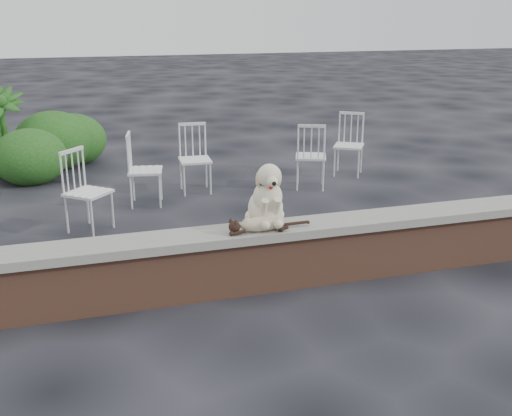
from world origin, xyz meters
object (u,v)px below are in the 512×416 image
object	(u,v)px
chair_b	(195,159)
chair_e	(145,169)
dog	(266,193)
chair_a	(88,191)
chair_d	(349,145)
chair_c	(311,155)
potted_plant_b	(2,132)
cat	(262,223)

from	to	relation	value
chair_b	chair_e	bearing A→B (deg)	-149.21
dog	chair_a	distance (m)	2.47
chair_d	chair_a	distance (m)	4.14
chair_c	dog	bearing A→B (deg)	82.66
chair_d	chair_a	world-z (taller)	same
dog	chair_e	xyz separation A→B (m)	(-0.75, 2.74, -0.41)
chair_d	chair_e	distance (m)	3.20
chair_e	potted_plant_b	xyz separation A→B (m)	(-1.88, 2.12, 0.19)
chair_a	potted_plant_b	world-z (taller)	potted_plant_b
dog	chair_b	size ratio (longest dim) A/B	0.64
cat	chair_e	xyz separation A→B (m)	(-0.67, 2.89, -0.19)
chair_d	chair_e	world-z (taller)	same
dog	cat	bearing A→B (deg)	-114.83
cat	chair_c	world-z (taller)	chair_c
chair_d	chair_b	distance (m)	2.43
chair_b	potted_plant_b	xyz separation A→B (m)	(-2.61, 1.74, 0.19)
cat	chair_b	xyz separation A→B (m)	(0.05, 3.27, -0.19)
chair_c	chair_d	bearing A→B (deg)	-127.49
dog	chair_c	size ratio (longest dim) A/B	0.64
cat	chair_e	size ratio (longest dim) A/B	0.95
chair_c	chair_a	bearing A→B (deg)	38.46
chair_d	dog	bearing A→B (deg)	-93.05
chair_b	chair_c	xyz separation A→B (m)	(1.61, -0.26, 0.00)
cat	potted_plant_b	world-z (taller)	potted_plant_b
chair_d	chair_c	bearing A→B (deg)	-116.56
chair_b	potted_plant_b	world-z (taller)	potted_plant_b
dog	potted_plant_b	distance (m)	5.53
cat	potted_plant_b	bearing A→B (deg)	120.27
chair_d	potted_plant_b	distance (m)	5.26
dog	potted_plant_b	world-z (taller)	potted_plant_b
chair_c	chair_e	xyz separation A→B (m)	(-2.33, -0.12, 0.00)
chair_b	chair_c	distance (m)	1.63
dog	chair_e	world-z (taller)	dog
cat	chair_e	world-z (taller)	chair_e
chair_a	potted_plant_b	size ratio (longest dim) A/B	0.71
cat	chair_d	xyz separation A→B (m)	(2.48, 3.49, -0.19)
dog	chair_c	world-z (taller)	dog
cat	chair_b	distance (m)	3.27
chair_b	cat	bearing A→B (deg)	-87.80
chair_d	chair_b	xyz separation A→B (m)	(-2.42, -0.23, 0.00)
chair_c	cat	bearing A→B (deg)	82.71
dog	chair_a	xyz separation A→B (m)	(-1.49, 1.93, -0.41)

